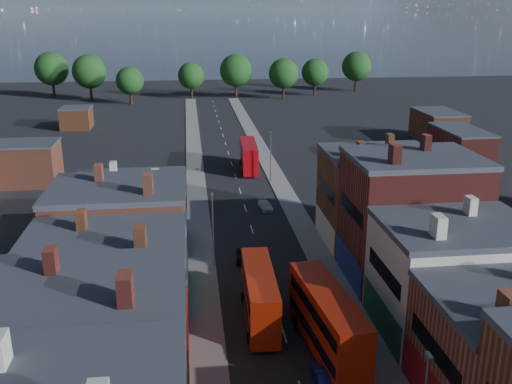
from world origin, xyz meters
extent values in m
cube|color=gray|center=(-6.50, 50.00, 0.06)|extent=(3.00, 200.00, 0.12)
cube|color=gray|center=(6.50, 50.00, 0.06)|extent=(3.00, 200.00, 0.12)
cube|color=slate|center=(5.20, 0.00, 8.00)|extent=(0.25, 0.70, 0.25)
cylinder|color=slate|center=(-5.20, 30.00, 4.00)|extent=(0.16, 0.16, 8.00)
cube|color=slate|center=(-5.20, 30.00, 8.00)|extent=(0.25, 0.70, 0.25)
cylinder|color=slate|center=(5.20, 60.00, 4.00)|extent=(0.16, 0.16, 8.00)
cube|color=slate|center=(5.20, 60.00, 8.00)|extent=(0.25, 0.70, 0.25)
cube|color=#B4220A|center=(-1.76, 18.36, 2.49)|extent=(2.76, 10.82, 4.30)
cube|color=black|center=(-1.76, 18.36, 1.66)|extent=(2.79, 9.96, 0.88)
cube|color=black|center=(-1.76, 18.36, 3.52)|extent=(2.79, 9.96, 0.88)
cylinder|color=black|center=(-3.08, 14.95, 0.49)|extent=(0.32, 0.99, 0.98)
cylinder|color=black|center=(-0.64, 14.88, 0.49)|extent=(0.32, 0.99, 0.98)
cylinder|color=black|center=(-2.88, 21.83, 0.49)|extent=(0.32, 0.99, 0.98)
cylinder|color=black|center=(-0.44, 21.76, 0.49)|extent=(0.32, 0.99, 0.98)
cube|color=#B9210A|center=(2.93, 12.99, 2.78)|extent=(3.98, 12.23, 4.81)
cube|color=black|center=(2.93, 12.99, 1.86)|extent=(3.94, 11.28, 0.98)
cube|color=black|center=(2.93, 12.99, 3.93)|extent=(3.94, 11.28, 0.98)
cylinder|color=black|center=(1.97, 9.03, 0.55)|extent=(0.44, 1.12, 1.09)
cylinder|color=black|center=(4.69, 9.31, 0.55)|extent=(0.44, 1.12, 1.09)
cylinder|color=black|center=(1.16, 16.67, 0.55)|extent=(0.44, 1.12, 1.09)
cylinder|color=black|center=(3.88, 16.96, 0.55)|extent=(0.44, 1.12, 1.09)
cube|color=#AD070D|center=(2.56, 67.44, 2.55)|extent=(2.98, 11.09, 4.39)
cube|color=black|center=(2.56, 67.44, 1.70)|extent=(3.00, 10.21, 0.90)
cube|color=black|center=(2.56, 67.44, 3.60)|extent=(3.00, 10.21, 0.90)
cylinder|color=black|center=(1.16, 63.98, 0.50)|extent=(0.34, 1.01, 1.00)
cylinder|color=black|center=(3.65, 63.87, 0.50)|extent=(0.34, 1.01, 1.00)
cylinder|color=black|center=(1.47, 71.01, 0.50)|extent=(0.34, 1.01, 1.00)
cylinder|color=black|center=(3.97, 70.90, 0.50)|extent=(0.34, 1.01, 1.00)
imported|color=#131955|center=(1.71, 8.81, 0.56)|extent=(1.40, 3.45, 1.11)
imported|color=black|center=(-1.75, 31.00, 0.58)|extent=(2.23, 4.29, 1.15)
imported|color=silver|center=(2.68, 47.30, 0.54)|extent=(1.96, 3.90, 1.09)
camera|label=1|loc=(-7.32, -25.43, 25.95)|focal=40.00mm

